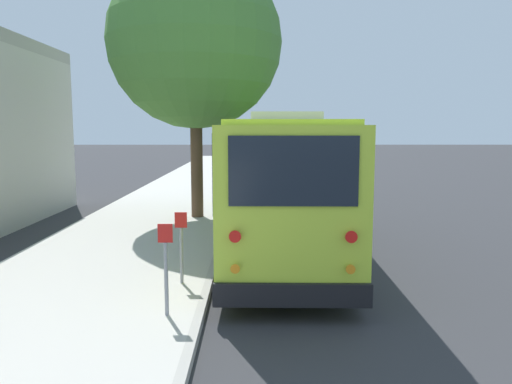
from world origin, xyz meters
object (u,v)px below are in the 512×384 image
parked_sedan_tan (258,179)px  parked_sedan_maroon (259,167)px  sign_post_near (166,268)px  street_tree (195,30)px  sign_post_far (181,247)px  fire_hydrant (217,193)px  shuttle_bus (282,180)px  parked_sedan_black (258,157)px  parked_sedan_blue (255,161)px

parked_sedan_tan → parked_sedan_maroon: bearing=-5.7°
sign_post_near → parked_sedan_tan: bearing=-5.4°
street_tree → sign_post_near: size_ratio=6.38×
street_tree → sign_post_near: (-8.65, -0.49, -5.09)m
sign_post_far → fire_hydrant: sign_post_far is taller
shuttle_bus → parked_sedan_black: (30.57, 0.27, -1.15)m
parked_sedan_maroon → street_tree: (-14.32, 2.12, 5.35)m
shuttle_bus → sign_post_near: 4.84m
sign_post_far → fire_hydrant: 9.74m
sign_post_near → fire_hydrant: bearing=0.3°
parked_sedan_tan → sign_post_near: 16.13m
shuttle_bus → fire_hydrant: 7.38m
parked_sedan_maroon → parked_sedan_black: parked_sedan_maroon is taller
parked_sedan_blue → parked_sedan_black: size_ratio=1.02×
sign_post_near → sign_post_far: 1.59m
parked_sedan_black → sign_post_far: size_ratio=3.33×
street_tree → parked_sedan_black: bearing=-4.8°
parked_sedan_tan → parked_sedan_black: bearing=-5.2°
parked_sedan_blue → sign_post_far: bearing=-179.6°
sign_post_far → fire_hydrant: bearing=0.4°
parked_sedan_tan → parked_sedan_maroon: parked_sedan_maroon is taller
parked_sedan_black → fire_hydrant: size_ratio=5.37×
shuttle_bus → sign_post_far: shuttle_bus is taller
shuttle_bus → parked_sedan_tan: 11.79m
shuttle_bus → sign_post_far: 3.50m
parked_sedan_blue → sign_post_near: bearing=-179.4°
parked_sedan_maroon → sign_post_near: size_ratio=3.14×
sign_post_far → parked_sedan_blue: bearing=-3.0°
parked_sedan_blue → sign_post_far: (-26.92, 1.43, 0.23)m
street_tree → sign_post_far: 8.75m
fire_hydrant → shuttle_bus: bearing=-163.8°
parked_sedan_blue → fire_hydrant: (-17.18, 1.49, -0.05)m
parked_sedan_black → sign_post_far: bearing=173.1°
parked_sedan_tan → fire_hydrant: 4.99m
parked_sedan_tan → sign_post_far: (-14.47, 1.51, 0.25)m
shuttle_bus → sign_post_near: (-4.33, 1.97, -0.87)m
parked_sedan_tan → parked_sedan_black: size_ratio=0.98×
street_tree → sign_post_far: (-7.06, -0.49, -5.14)m
parked_sedan_tan → sign_post_far: size_ratio=3.27×
shuttle_bus → parked_sedan_tan: shuttle_bus is taller
parked_sedan_blue → street_tree: size_ratio=0.50×
parked_sedan_blue → fire_hydrant: 17.25m
parked_sedan_tan → sign_post_near: (-16.06, 1.51, 0.29)m
parked_sedan_black → sign_post_near: size_ratio=3.11×
parked_sedan_maroon → parked_sedan_blue: size_ratio=0.99×
parked_sedan_black → sign_post_near: (-34.90, 1.70, 0.28)m
parked_sedan_black → sign_post_near: sign_post_near is taller
parked_sedan_black → fire_hydrant: 23.64m
parked_sedan_maroon → parked_sedan_blue: parked_sedan_maroon is taller
sign_post_far → sign_post_near: bearing=-180.0°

